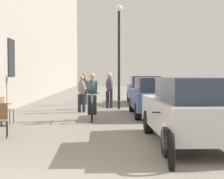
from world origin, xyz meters
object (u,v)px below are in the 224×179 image
at_px(parked_car_third, 144,89).
at_px(cafe_chair_far_toward_wall, 5,108).
at_px(street_lamp, 119,43).
at_px(parked_car_nearest, 193,110).
at_px(pedestrian_far, 84,87).
at_px(cafe_chair_mid_toward_street, 1,118).
at_px(cyclist_on_bicycle, 92,98).
at_px(parked_car_second, 155,96).
at_px(parked_motorcycle, 169,139).
at_px(pedestrian_furthest, 110,85).
at_px(cafe_table_far, 1,110).
at_px(pedestrian_near, 82,91).
at_px(pedestrian_mid, 109,88).

bearing_deg(parked_car_third, cafe_chair_far_toward_wall, -124.53).
relative_size(street_lamp, parked_car_nearest, 1.09).
relative_size(cafe_chair_far_toward_wall, pedestrian_far, 0.52).
xyz_separation_m(cafe_chair_mid_toward_street, street_lamp, (3.33, 7.68, 2.59)).
bearing_deg(cyclist_on_bicycle, cafe_chair_mid_toward_street, -123.08).
bearing_deg(pedestrian_far, parked_car_second, -58.66).
height_order(parked_car_second, parked_car_third, parked_car_third).
xyz_separation_m(cafe_chair_mid_toward_street, parked_motorcycle, (3.98, -2.46, -0.11)).
height_order(pedestrian_furthest, parked_car_nearest, pedestrian_furthest).
distance_m(cafe_table_far, pedestrian_near, 4.70).
relative_size(pedestrian_mid, pedestrian_far, 0.99).
distance_m(cafe_chair_far_toward_wall, street_lamp, 6.85).
relative_size(street_lamp, parked_car_third, 1.13).
height_order(cyclist_on_bicycle, street_lamp, street_lamp).
bearing_deg(street_lamp, cafe_chair_far_toward_wall, -129.12).
xyz_separation_m(pedestrian_near, parked_motorcycle, (2.31, -8.66, -0.50)).
bearing_deg(cafe_table_far, street_lamp, 54.89).
bearing_deg(cafe_chair_mid_toward_street, pedestrian_far, 81.42).
bearing_deg(cafe_chair_far_toward_wall, pedestrian_furthest, 69.17).
xyz_separation_m(street_lamp, parked_car_nearest, (1.49, -8.60, -2.29)).
distance_m(cafe_table_far, pedestrian_furthest, 10.72).
distance_m(cafe_chair_far_toward_wall, parked_car_nearest, 6.61).
xyz_separation_m(parked_car_second, parked_car_third, (0.19, 5.97, 0.01)).
relative_size(pedestrian_near, parked_car_second, 0.38).
height_order(pedestrian_mid, pedestrian_far, pedestrian_far).
relative_size(pedestrian_mid, parked_motorcycle, 0.79).
xyz_separation_m(pedestrian_furthest, parked_car_nearest, (1.89, -13.13, -0.16)).
bearing_deg(pedestrian_far, pedestrian_mid, -54.87).
distance_m(pedestrian_far, pedestrian_furthest, 2.62).
distance_m(cafe_chair_far_toward_wall, parked_motorcycle, 7.00).
distance_m(cafe_chair_mid_toward_street, pedestrian_mid, 8.58).
relative_size(cyclist_on_bicycle, street_lamp, 0.36).
distance_m(pedestrian_mid, pedestrian_far, 2.37).
height_order(pedestrian_near, parked_car_third, pedestrian_near).
height_order(cafe_chair_far_toward_wall, parked_car_third, parked_car_third).
relative_size(pedestrian_furthest, parked_car_third, 0.40).
xyz_separation_m(cafe_table_far, pedestrian_mid, (3.47, 5.98, 0.43)).
relative_size(cafe_table_far, pedestrian_near, 0.45).
distance_m(cafe_chair_far_toward_wall, cyclist_on_bicycle, 3.00).
bearing_deg(pedestrian_furthest, cafe_chair_far_toward_wall, -110.83).
relative_size(pedestrian_near, pedestrian_far, 0.94).
bearing_deg(cafe_chair_mid_toward_street, pedestrian_mid, 70.43).
bearing_deg(parked_motorcycle, pedestrian_mid, 96.02).
xyz_separation_m(parked_car_third, parked_motorcycle, (-0.87, -13.26, -0.39)).
relative_size(pedestrian_mid, parked_car_third, 0.39).
distance_m(street_lamp, parked_car_third, 4.17).
bearing_deg(parked_motorcycle, parked_car_nearest, 61.64).
height_order(pedestrian_furthest, parked_car_third, pedestrian_furthest).
height_order(cafe_table_far, pedestrian_near, pedestrian_near).
bearing_deg(parked_car_second, cafe_chair_mid_toward_street, -134.05).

